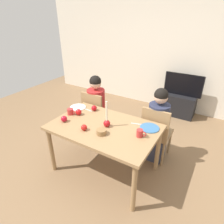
{
  "coord_description": "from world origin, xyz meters",
  "views": [
    {
      "loc": [
        1.21,
        -1.79,
        2.09
      ],
      "look_at": [
        0.0,
        0.2,
        0.87
      ],
      "focal_mm": 31.02,
      "sensor_mm": 36.0,
      "label": 1
    }
  ],
  "objects": [
    {
      "name": "fork_right",
      "position": [
        0.36,
        0.27,
        0.75
      ],
      "size": [
        0.18,
        0.07,
        0.01
      ],
      "primitive_type": "cube",
      "rotation": [
        0.0,
        0.0,
        0.3
      ],
      "color": "silver",
      "rests_on": "dining_table"
    },
    {
      "name": "mug_right",
      "position": [
        0.5,
        0.03,
        0.8
      ],
      "size": [
        0.12,
        0.08,
        0.09
      ],
      "color": "#B72D2D",
      "rests_on": "dining_table"
    },
    {
      "name": "dining_table",
      "position": [
        0.0,
        0.0,
        0.67
      ],
      "size": [
        1.4,
        0.9,
        0.75
      ],
      "color": "#99754C",
      "rests_on": "ground"
    },
    {
      "name": "apple_by_right_mug",
      "position": [
        -0.16,
        -0.21,
        0.79
      ],
      "size": [
        0.08,
        0.08,
        0.08
      ],
      "primitive_type": "sphere",
      "color": "red",
      "rests_on": "dining_table"
    },
    {
      "name": "back_wall",
      "position": [
        0.0,
        2.6,
        1.3
      ],
      "size": [
        6.4,
        0.1,
        2.6
      ],
      "primitive_type": "cube",
      "color": "beige",
      "rests_on": "ground"
    },
    {
      "name": "bowl_walnuts",
      "position": [
        0.07,
        -0.17,
        0.78
      ],
      "size": [
        0.12,
        0.12,
        0.06
      ],
      "primitive_type": "cylinder",
      "color": "olive",
      "rests_on": "dining_table"
    },
    {
      "name": "apple_by_left_plate",
      "position": [
        -0.49,
        0.07,
        0.79
      ],
      "size": [
        0.09,
        0.09,
        0.09
      ],
      "primitive_type": "sphere",
      "color": "red",
      "rests_on": "dining_table"
    },
    {
      "name": "plate_right",
      "position": [
        0.53,
        0.26,
        0.76
      ],
      "size": [
        0.25,
        0.25,
        0.01
      ],
      "primitive_type": "cylinder",
      "color": "teal",
      "rests_on": "dining_table"
    },
    {
      "name": "chair_left",
      "position": [
        -0.58,
        0.61,
        0.51
      ],
      "size": [
        0.4,
        0.4,
        0.9
      ],
      "color": "#99754C",
      "rests_on": "ground"
    },
    {
      "name": "candle_centerpiece",
      "position": [
        0.03,
        0.01,
        0.82
      ],
      "size": [
        0.09,
        0.09,
        0.36
      ],
      "color": "red",
      "rests_on": "dining_table"
    },
    {
      "name": "chair_right",
      "position": [
        0.52,
        0.61,
        0.51
      ],
      "size": [
        0.4,
        0.4,
        0.9
      ],
      "color": "#99754C",
      "rests_on": "ground"
    },
    {
      "name": "ground_plane",
      "position": [
        0.0,
        0.0,
        0.0
      ],
      "size": [
        7.68,
        7.68,
        0.0
      ],
      "primitive_type": "plane",
      "color": "brown"
    },
    {
      "name": "tv",
      "position": [
        0.49,
        2.3,
        0.71
      ],
      "size": [
        0.79,
        0.05,
        0.46
      ],
      "color": "black",
      "rests_on": "tv_stand"
    },
    {
      "name": "fork_left",
      "position": [
        -0.47,
        0.26,
        0.75
      ],
      "size": [
        0.18,
        0.03,
        0.01
      ],
      "primitive_type": "cube",
      "rotation": [
        0.0,
        0.0,
        -0.06
      ],
      "color": "silver",
      "rests_on": "dining_table"
    },
    {
      "name": "tv_stand",
      "position": [
        0.49,
        2.3,
        0.24
      ],
      "size": [
        0.64,
        0.4,
        0.48
      ],
      "primitive_type": "cube",
      "color": "black",
      "rests_on": "ground"
    },
    {
      "name": "person_right_child",
      "position": [
        0.52,
        0.64,
        0.57
      ],
      "size": [
        0.3,
        0.3,
        1.17
      ],
      "color": "#33384C",
      "rests_on": "ground"
    },
    {
      "name": "apple_near_candle",
      "position": [
        -0.37,
        0.3,
        0.79
      ],
      "size": [
        0.08,
        0.08,
        0.08
      ],
      "primitive_type": "sphere",
      "color": "#B21016",
      "rests_on": "dining_table"
    },
    {
      "name": "apple_far_edge",
      "position": [
        -0.53,
        -0.18,
        0.79
      ],
      "size": [
        0.08,
        0.08,
        0.08
      ],
      "primitive_type": "sphere",
      "color": "#AF1123",
      "rests_on": "dining_table"
    },
    {
      "name": "mug_left",
      "position": [
        -0.6,
        0.02,
        0.79
      ],
      "size": [
        0.13,
        0.09,
        0.09
      ],
      "color": "#B72D2D",
      "rests_on": "dining_table"
    },
    {
      "name": "plate_left",
      "position": [
        -0.65,
        0.25,
        0.76
      ],
      "size": [
        0.25,
        0.25,
        0.01
      ],
      "primitive_type": "cylinder",
      "color": "silver",
      "rests_on": "dining_table"
    },
    {
      "name": "person_left_child",
      "position": [
        -0.58,
        0.64,
        0.57
      ],
      "size": [
        0.3,
        0.3,
        1.17
      ],
      "color": "#33384C",
      "rests_on": "ground"
    }
  ]
}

